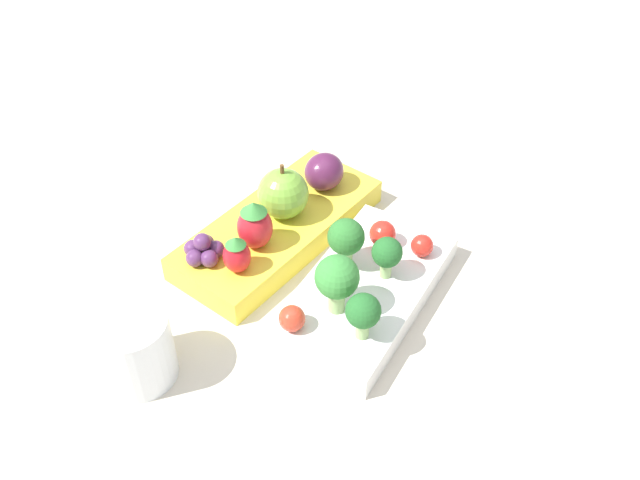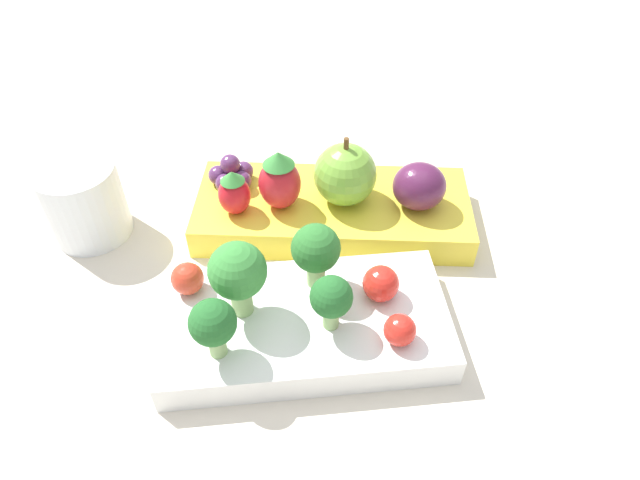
# 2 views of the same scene
# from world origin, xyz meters

# --- Properties ---
(ground_plane) EXTENTS (4.00, 4.00, 0.00)m
(ground_plane) POSITION_xyz_m (0.00, 0.00, 0.00)
(ground_plane) COLOR beige
(bento_box_savoury) EXTENTS (0.21, 0.13, 0.02)m
(bento_box_savoury) POSITION_xyz_m (0.01, 0.06, 0.01)
(bento_box_savoury) COLOR white
(bento_box_savoury) RESTS_ON ground_plane
(bento_box_fruit) EXTENTS (0.23, 0.10, 0.03)m
(bento_box_fruit) POSITION_xyz_m (-0.01, -0.06, 0.01)
(bento_box_fruit) COLOR yellow
(bento_box_fruit) RESTS_ON ground_plane
(broccoli_floret_0) EXTENTS (0.03, 0.03, 0.04)m
(broccoli_floret_0) POSITION_xyz_m (-0.01, 0.07, 0.05)
(broccoli_floret_0) COLOR #93B770
(broccoli_floret_0) RESTS_ON bento_box_savoury
(broccoli_floret_1) EXTENTS (0.04, 0.04, 0.06)m
(broccoli_floret_1) POSITION_xyz_m (0.05, 0.06, 0.06)
(broccoli_floret_1) COLOR #93B770
(broccoli_floret_1) RESTS_ON bento_box_savoury
(broccoli_floret_2) EXTENTS (0.03, 0.03, 0.05)m
(broccoli_floret_2) POSITION_xyz_m (0.06, 0.10, 0.05)
(broccoli_floret_2) COLOR #93B770
(broccoli_floret_2) RESTS_ON bento_box_savoury
(broccoli_floret_3) EXTENTS (0.03, 0.03, 0.05)m
(broccoli_floret_3) POSITION_xyz_m (-0.00, 0.03, 0.06)
(broccoli_floret_3) COLOR #93B770
(broccoli_floret_3) RESTS_ON bento_box_savoury
(cherry_tomato_0) EXTENTS (0.03, 0.03, 0.03)m
(cherry_tomato_0) POSITION_xyz_m (-0.05, 0.04, 0.04)
(cherry_tomato_0) COLOR red
(cherry_tomato_0) RESTS_ON bento_box_savoury
(cherry_tomato_1) EXTENTS (0.02, 0.02, 0.02)m
(cherry_tomato_1) POSITION_xyz_m (0.09, 0.04, 0.04)
(cherry_tomato_1) COLOR red
(cherry_tomato_1) RESTS_ON bento_box_savoury
(cherry_tomato_2) EXTENTS (0.02, 0.02, 0.02)m
(cherry_tomato_2) POSITION_xyz_m (-0.06, 0.08, 0.03)
(cherry_tomato_2) COLOR red
(cherry_tomato_2) RESTS_ON bento_box_savoury
(apple) EXTENTS (0.05, 0.05, 0.06)m
(apple) POSITION_xyz_m (-0.02, -0.06, 0.05)
(apple) COLOR #70A838
(apple) RESTS_ON bento_box_fruit
(strawberry_0) EXTENTS (0.03, 0.03, 0.05)m
(strawberry_0) POSITION_xyz_m (0.03, -0.05, 0.05)
(strawberry_0) COLOR red
(strawberry_0) RESTS_ON bento_box_fruit
(strawberry_1) EXTENTS (0.03, 0.03, 0.04)m
(strawberry_1) POSITION_xyz_m (0.07, -0.04, 0.05)
(strawberry_1) COLOR red
(strawberry_1) RESTS_ON bento_box_fruit
(plum) EXTENTS (0.04, 0.04, 0.04)m
(plum) POSITION_xyz_m (-0.08, -0.05, 0.05)
(plum) COLOR #511E42
(plum) RESTS_ON bento_box_fruit
(grape_cluster) EXTENTS (0.04, 0.04, 0.03)m
(grape_cluster) POSITION_xyz_m (0.08, -0.07, 0.04)
(grape_cluster) COLOR #562D5B
(grape_cluster) RESTS_ON bento_box_fruit
(drinking_cup) EXTENTS (0.06, 0.06, 0.07)m
(drinking_cup) POSITION_xyz_m (0.19, -0.04, 0.03)
(drinking_cup) COLOR silver
(drinking_cup) RESTS_ON ground_plane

